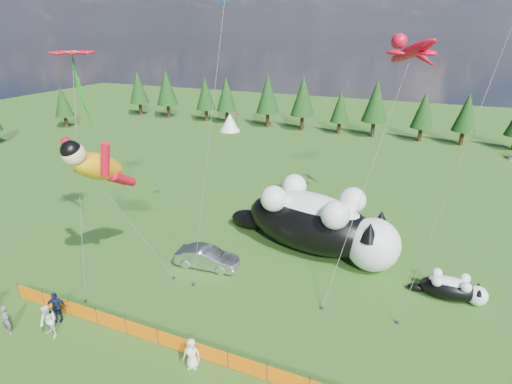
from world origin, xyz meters
TOP-DOWN VIEW (x-y plane):
  - ground at (0.00, 0.00)m, footprint 160.00×160.00m
  - safety_fence at (0.00, -3.00)m, footprint 22.06×0.06m
  - tree_line at (0.00, 45.00)m, footprint 90.00×4.00m
  - festival_tents at (11.00, 40.00)m, footprint 50.00×3.20m
  - cat_large at (4.04, 9.44)m, footprint 13.39×6.75m
  - cat_small at (13.01, 6.99)m, footprint 4.43×1.59m
  - car at (-2.24, 4.37)m, footprint 4.44×1.94m
  - spectator_a at (-8.89, -5.38)m, footprint 0.67×0.48m
  - spectator_b at (-6.58, -4.70)m, footprint 1.01×0.67m
  - spectator_c at (-7.25, -3.60)m, footprint 1.22×0.96m
  - spectator_e at (1.38, -3.60)m, footprint 0.94×0.75m
  - superhero_kite at (-6.97, 0.77)m, footprint 6.08×5.59m
  - gecko_kite at (8.58, 14.57)m, footprint 6.69×15.22m
  - flower_kite at (-9.89, 2.98)m, footprint 4.47×6.46m
  - diamond_kite_a at (-1.08, 5.64)m, footprint 1.41×4.28m

SIDE VIEW (x-z plane):
  - ground at x=0.00m, z-range 0.00..0.00m
  - safety_fence at x=0.00m, z-range -0.05..1.05m
  - car at x=-2.24m, z-range 0.00..1.42m
  - cat_small at x=13.01m, z-range -0.04..1.56m
  - spectator_e at x=1.38m, z-range 0.00..1.67m
  - spectator_a at x=-8.89m, z-range 0.00..1.71m
  - spectator_c at x=-7.25m, z-range 0.00..1.85m
  - spectator_b at x=-6.58m, z-range 0.00..1.95m
  - festival_tents at x=11.00m, z-range 0.00..2.80m
  - cat_large at x=4.04m, z-range -0.12..4.76m
  - tree_line at x=0.00m, z-range 0.00..8.00m
  - superhero_kite at x=-6.97m, z-range 2.53..12.96m
  - flower_kite at x=-9.89m, z-range 6.26..21.00m
  - gecko_kite at x=8.58m, z-range 4.72..22.71m
  - diamond_kite_a at x=-1.08m, z-range 7.24..24.96m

